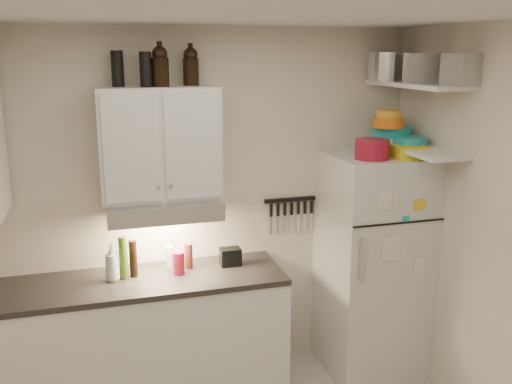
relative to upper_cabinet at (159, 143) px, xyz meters
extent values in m
cube|color=silver|center=(0.30, -1.33, 0.78)|extent=(3.20, 3.00, 0.02)
cube|color=beige|center=(0.30, 0.18, -0.53)|extent=(3.20, 0.02, 2.60)
cube|color=silver|center=(-0.25, -0.14, -1.39)|extent=(2.10, 0.60, 0.88)
cube|color=#2A2624|center=(-0.25, -0.14, -0.93)|extent=(2.10, 0.62, 0.04)
cube|color=silver|center=(0.00, 0.00, 0.00)|extent=(0.80, 0.33, 0.75)
cube|color=silver|center=(0.00, -0.06, -0.44)|extent=(0.76, 0.46, 0.12)
cube|color=silver|center=(1.55, -0.18, -0.98)|extent=(0.70, 0.68, 1.70)
cube|color=silver|center=(1.75, -0.31, 0.38)|extent=(0.30, 0.95, 0.03)
cube|color=silver|center=(1.75, -0.31, -0.07)|extent=(0.30, 0.95, 0.03)
cube|color=black|center=(1.00, 0.15, -0.51)|extent=(0.42, 0.02, 0.03)
cylinder|color=maroon|center=(1.42, -0.33, -0.06)|extent=(0.25, 0.25, 0.14)
cube|color=gold|center=(1.68, -0.34, -0.08)|extent=(0.25, 0.29, 0.09)
cylinder|color=silver|center=(1.60, -0.24, -0.07)|extent=(0.08, 0.08, 0.11)
cylinder|color=silver|center=(1.68, -0.01, 0.49)|extent=(0.37, 0.37, 0.20)
cube|color=#AAAAAD|center=(1.73, -0.39, 0.49)|extent=(0.23, 0.22, 0.20)
cube|color=#AAAAAD|center=(1.83, -0.70, 0.49)|extent=(0.23, 0.23, 0.20)
cylinder|color=teal|center=(1.69, -0.09, 0.01)|extent=(0.29, 0.29, 0.11)
cylinder|color=orange|center=(1.63, -0.15, 0.10)|extent=(0.23, 0.23, 0.07)
cylinder|color=gold|center=(1.63, -0.15, 0.16)|extent=(0.18, 0.18, 0.06)
cylinder|color=teal|center=(1.73, -0.29, -0.02)|extent=(0.25, 0.25, 0.06)
cylinder|color=black|center=(-0.07, -0.04, 0.49)|extent=(0.09, 0.09, 0.22)
cylinder|color=black|center=(-0.25, 0.04, 0.49)|extent=(0.08, 0.08, 0.23)
imported|color=silver|center=(-0.36, -0.11, -0.76)|extent=(0.12, 0.12, 0.29)
cylinder|color=#5B271B|center=(0.17, -0.03, -0.81)|extent=(0.07, 0.07, 0.18)
cylinder|color=#415F17|center=(-0.29, -0.10, -0.76)|extent=(0.07, 0.07, 0.30)
cylinder|color=black|center=(-0.22, -0.07, -0.78)|extent=(0.07, 0.07, 0.26)
cylinder|color=silver|center=(0.04, 0.00, -0.82)|extent=(0.07, 0.07, 0.16)
cylinder|color=maroon|center=(0.08, -0.12, -0.82)|extent=(0.10, 0.10, 0.16)
cube|color=black|center=(0.47, -0.05, -0.84)|extent=(0.15, 0.11, 0.13)
camera|label=1|loc=(-0.45, -3.83, 0.60)|focal=40.00mm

